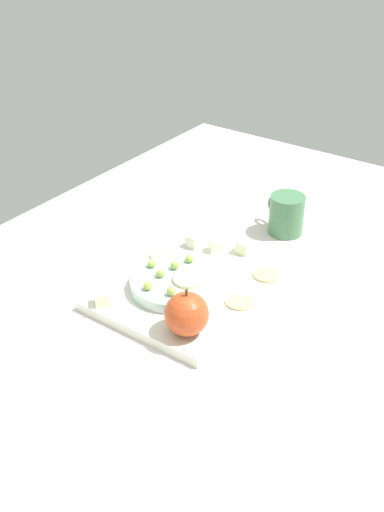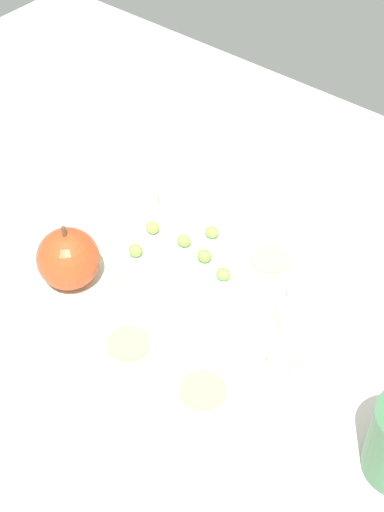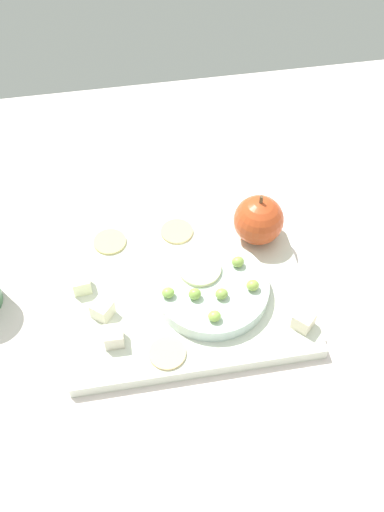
% 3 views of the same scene
% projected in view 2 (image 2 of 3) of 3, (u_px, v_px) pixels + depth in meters
% --- Properties ---
extents(table, '(1.48, 1.00, 0.04)m').
position_uv_depth(table, '(197.00, 326.00, 0.91)').
color(table, silver).
rests_on(table, ground).
extents(platter, '(0.34, 0.26, 0.02)m').
position_uv_depth(platter, '(193.00, 298.00, 0.91)').
color(platter, silver).
rests_on(platter, table).
extents(serving_dish, '(0.16, 0.16, 0.02)m').
position_uv_depth(serving_dish, '(177.00, 265.00, 0.92)').
color(serving_dish, silver).
rests_on(serving_dish, platter).
extents(apple_whole, '(0.07, 0.07, 0.07)m').
position_uv_depth(apple_whole, '(68.00, 259.00, 0.89)').
color(apple_whole, '#C64720').
rests_on(apple_whole, platter).
extents(apple_stem, '(0.01, 0.01, 0.01)m').
position_uv_depth(apple_stem, '(64.00, 231.00, 0.86)').
color(apple_stem, brown).
rests_on(apple_stem, apple_whole).
extents(cheese_cube_0, '(0.04, 0.04, 0.02)m').
position_uv_depth(cheese_cube_0, '(288.00, 320.00, 0.85)').
color(cheese_cube_0, '#F7F1CD').
rests_on(cheese_cube_0, platter).
extents(cheese_cube_1, '(0.03, 0.03, 0.02)m').
position_uv_depth(cheese_cube_1, '(283.00, 359.00, 0.82)').
color(cheese_cube_1, '#ECF0C0').
rests_on(cheese_cube_1, platter).
extents(cheese_cube_2, '(0.03, 0.03, 0.02)m').
position_uv_depth(cheese_cube_2, '(302.00, 292.00, 0.88)').
color(cheese_cube_2, '#EFE4CC').
rests_on(cheese_cube_2, platter).
extents(cheese_cube_3, '(0.04, 0.04, 0.02)m').
position_uv_depth(cheese_cube_3, '(148.00, 196.00, 1.01)').
color(cheese_cube_3, '#F3E7C4').
rests_on(cheese_cube_3, platter).
extents(cracker_0, '(0.05, 0.05, 0.00)m').
position_uv_depth(cracker_0, '(203.00, 389.00, 0.80)').
color(cracker_0, '#D4C47B').
rests_on(cracker_0, platter).
extents(cracker_1, '(0.05, 0.05, 0.00)m').
position_uv_depth(cracker_1, '(128.00, 343.00, 0.84)').
color(cracker_1, '#D4B97B').
rests_on(cracker_1, platter).
extents(cracker_2, '(0.05, 0.05, 0.00)m').
position_uv_depth(cracker_2, '(270.00, 259.00, 0.94)').
color(cracker_2, '#E5C58A').
rests_on(cracker_2, platter).
extents(grape_0, '(0.02, 0.02, 0.02)m').
position_uv_depth(grape_0, '(204.00, 256.00, 0.90)').
color(grape_0, '#8EBC4D').
rests_on(grape_0, serving_dish).
extents(grape_1, '(0.02, 0.02, 0.01)m').
position_uv_depth(grape_1, '(184.00, 241.00, 0.92)').
color(grape_1, '#90B34F').
rests_on(grape_1, serving_dish).
extents(grape_2, '(0.02, 0.02, 0.01)m').
position_uv_depth(grape_2, '(223.00, 274.00, 0.88)').
color(grape_2, '#90C352').
rests_on(grape_2, serving_dish).
extents(grape_3, '(0.02, 0.02, 0.02)m').
position_uv_depth(grape_3, '(153.00, 228.00, 0.94)').
color(grape_3, '#9BBB4C').
rests_on(grape_3, serving_dish).
extents(grape_4, '(0.02, 0.02, 0.01)m').
position_uv_depth(grape_4, '(212.00, 232.00, 0.93)').
color(grape_4, '#98C450').
rests_on(grape_4, serving_dish).
extents(grape_5, '(0.02, 0.02, 0.02)m').
position_uv_depth(grape_5, '(134.00, 252.00, 0.91)').
color(grape_5, '#90B54D').
rests_on(grape_5, serving_dish).
extents(apple_slice_0, '(0.06, 0.06, 0.01)m').
position_uv_depth(apple_slice_0, '(172.00, 273.00, 0.89)').
color(apple_slice_0, beige).
rests_on(apple_slice_0, serving_dish).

